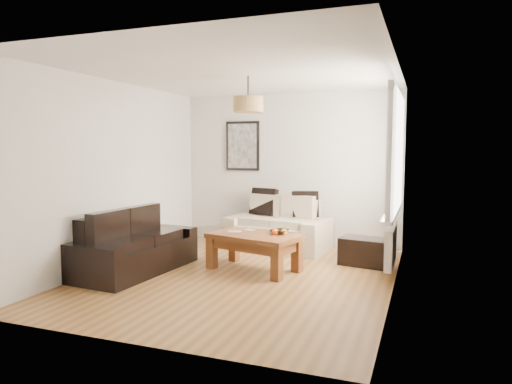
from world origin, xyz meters
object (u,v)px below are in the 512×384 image
(loveseat_cream, at_px, (278,224))
(sofa_leather, at_px, (135,243))
(coffee_table, at_px, (254,252))
(ottoman, at_px, (365,252))

(loveseat_cream, distance_m, sofa_leather, 2.45)
(sofa_leather, bearing_deg, coffee_table, -63.34)
(sofa_leather, height_order, ottoman, sofa_leather)
(sofa_leather, xyz_separation_m, ottoman, (2.88, 1.42, -0.19))
(coffee_table, xyz_separation_m, ottoman, (1.39, 0.81, -0.05))
(sofa_leather, height_order, coffee_table, sofa_leather)
(loveseat_cream, bearing_deg, ottoman, -14.19)
(loveseat_cream, relative_size, sofa_leather, 0.92)
(ottoman, bearing_deg, coffee_table, -149.77)
(loveseat_cream, relative_size, ottoman, 2.40)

